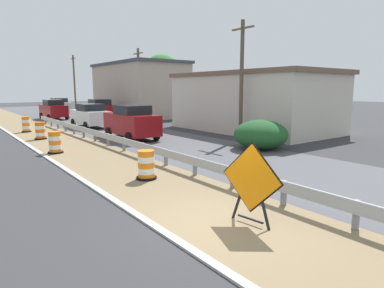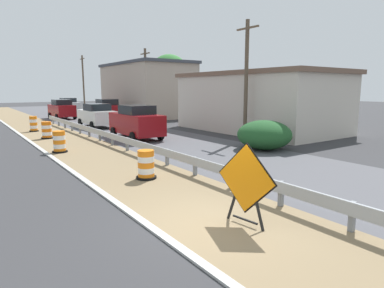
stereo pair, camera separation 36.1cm
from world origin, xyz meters
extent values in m
plane|color=#333335|center=(0.00, 0.00, 0.00)|extent=(160.00, 160.00, 0.00)
cube|color=#7F6B4C|center=(0.65, 0.00, 0.00)|extent=(3.69, 120.00, 0.01)
cube|color=#4C4C51|center=(5.79, 0.00, 0.00)|extent=(6.60, 120.00, 0.00)
cube|color=#ADADA8|center=(-1.30, 0.00, 0.00)|extent=(0.20, 120.00, 0.11)
cube|color=#999EA3|center=(2.24, -0.13, 0.55)|extent=(0.08, 54.31, 0.32)
cube|color=slate|center=(2.32, -2.14, 0.35)|extent=(0.12, 0.12, 0.70)
cube|color=slate|center=(2.32, -0.13, 0.35)|extent=(0.12, 0.12, 0.70)
cube|color=slate|center=(2.32, 1.88, 0.35)|extent=(0.12, 0.12, 0.70)
cube|color=slate|center=(2.32, 3.89, 0.35)|extent=(0.12, 0.12, 0.70)
cube|color=slate|center=(2.32, 5.90, 0.35)|extent=(0.12, 0.12, 0.70)
cube|color=slate|center=(2.32, 7.91, 0.35)|extent=(0.12, 0.12, 0.70)
cube|color=slate|center=(2.32, 9.93, 0.35)|extent=(0.12, 0.12, 0.70)
cube|color=slate|center=(2.32, 11.94, 0.35)|extent=(0.12, 0.12, 0.70)
cube|color=slate|center=(2.32, 13.95, 0.35)|extent=(0.12, 0.12, 0.70)
cube|color=slate|center=(2.32, 15.96, 0.35)|extent=(0.12, 0.12, 0.70)
cube|color=slate|center=(2.32, 17.97, 0.35)|extent=(0.12, 0.12, 0.70)
cube|color=slate|center=(2.32, 19.98, 0.35)|extent=(0.12, 0.12, 0.70)
cube|color=slate|center=(2.32, 21.99, 0.35)|extent=(0.12, 0.12, 0.70)
cube|color=slate|center=(2.32, 24.01, 0.35)|extent=(0.12, 0.12, 0.70)
cube|color=slate|center=(2.32, 26.02, 0.35)|extent=(0.12, 0.12, 0.70)
cube|color=black|center=(0.68, -0.83, 0.52)|extent=(0.10, 0.39, 1.06)
cube|color=black|center=(0.59, -0.14, 0.52)|extent=(0.10, 0.39, 1.06)
cube|color=black|center=(0.63, -0.48, 0.12)|extent=(0.14, 0.72, 0.04)
cube|color=orange|center=(0.61, -0.49, 1.13)|extent=(0.24, 1.59, 1.60)
cube|color=black|center=(0.63, -0.48, 1.13)|extent=(0.24, 1.68, 1.69)
cylinder|color=orange|center=(0.62, 4.51, 0.10)|extent=(0.59, 0.59, 0.21)
cylinder|color=white|center=(0.62, 4.51, 0.31)|extent=(0.59, 0.59, 0.21)
cylinder|color=orange|center=(0.62, 4.51, 0.52)|extent=(0.59, 0.59, 0.21)
cylinder|color=white|center=(0.62, 4.51, 0.72)|extent=(0.59, 0.59, 0.21)
cylinder|color=orange|center=(0.62, 4.51, 0.93)|extent=(0.59, 0.59, 0.21)
cylinder|color=black|center=(0.62, 4.51, 0.04)|extent=(0.73, 0.73, 0.08)
cylinder|color=orange|center=(-0.65, 11.46, 0.11)|extent=(0.59, 0.59, 0.22)
cylinder|color=white|center=(-0.65, 11.46, 0.33)|extent=(0.59, 0.59, 0.22)
cylinder|color=orange|center=(-0.65, 11.46, 0.54)|extent=(0.59, 0.59, 0.22)
cylinder|color=white|center=(-0.65, 11.46, 0.76)|extent=(0.59, 0.59, 0.22)
cylinder|color=orange|center=(-0.65, 11.46, 0.98)|extent=(0.59, 0.59, 0.22)
cylinder|color=black|center=(-0.65, 11.46, 0.04)|extent=(0.74, 0.74, 0.08)
cylinder|color=orange|center=(-0.13, 16.83, 0.11)|extent=(0.59, 0.59, 0.22)
cylinder|color=white|center=(-0.13, 16.83, 0.33)|extent=(0.59, 0.59, 0.22)
cylinder|color=orange|center=(-0.13, 16.83, 0.54)|extent=(0.59, 0.59, 0.22)
cylinder|color=white|center=(-0.13, 16.83, 0.76)|extent=(0.59, 0.59, 0.22)
cylinder|color=orange|center=(-0.13, 16.83, 0.98)|extent=(0.59, 0.59, 0.22)
cylinder|color=black|center=(-0.13, 16.83, 0.04)|extent=(0.74, 0.74, 0.08)
cylinder|color=orange|center=(-0.14, 21.20, 0.11)|extent=(0.53, 0.53, 0.23)
cylinder|color=white|center=(-0.14, 21.20, 0.34)|extent=(0.53, 0.53, 0.23)
cylinder|color=orange|center=(-0.14, 21.20, 0.57)|extent=(0.53, 0.53, 0.23)
cylinder|color=white|center=(-0.14, 21.20, 0.80)|extent=(0.53, 0.53, 0.23)
cylinder|color=orange|center=(-0.14, 21.20, 1.03)|extent=(0.53, 0.53, 0.23)
cylinder|color=black|center=(-0.14, 21.20, 0.04)|extent=(0.66, 0.66, 0.08)
cube|color=maroon|center=(4.64, 13.66, 0.95)|extent=(1.94, 4.74, 1.26)
cube|color=black|center=(4.64, 13.47, 1.86)|extent=(1.71, 2.19, 0.56)
cylinder|color=black|center=(3.74, 15.23, 0.32)|extent=(0.23, 0.64, 0.64)
cylinder|color=black|center=(5.60, 15.20, 0.32)|extent=(0.23, 0.64, 0.64)
cylinder|color=black|center=(3.69, 12.12, 0.32)|extent=(0.23, 0.64, 0.64)
cylinder|color=black|center=(5.55, 12.09, 0.32)|extent=(0.23, 0.64, 0.64)
cube|color=maroon|center=(7.90, 26.98, 0.95)|extent=(2.02, 4.73, 1.25)
cube|color=black|center=(7.91, 27.17, 1.85)|extent=(1.76, 2.20, 0.56)
cylinder|color=black|center=(8.80, 25.41, 0.32)|extent=(0.24, 0.65, 0.64)
cylinder|color=black|center=(6.92, 25.47, 0.32)|extent=(0.24, 0.65, 0.64)
cylinder|color=black|center=(8.89, 28.50, 0.32)|extent=(0.24, 0.65, 0.64)
cylinder|color=black|center=(7.01, 28.56, 0.32)|extent=(0.24, 0.65, 0.64)
cube|color=maroon|center=(4.36, 31.05, 0.90)|extent=(1.95, 4.19, 1.16)
cube|color=black|center=(4.36, 30.88, 1.76)|extent=(1.69, 1.96, 0.56)
cylinder|color=black|center=(3.41, 32.38, 0.32)|extent=(0.24, 0.65, 0.64)
cylinder|color=black|center=(5.21, 32.44, 0.32)|extent=(0.24, 0.65, 0.64)
cylinder|color=black|center=(3.51, 29.65, 0.32)|extent=(0.24, 0.65, 0.64)
cylinder|color=black|center=(5.31, 29.72, 0.32)|extent=(0.24, 0.65, 0.64)
cube|color=silver|center=(7.80, 41.16, 0.84)|extent=(1.92, 4.74, 1.04)
cube|color=black|center=(7.80, 41.35, 1.64)|extent=(1.71, 2.18, 0.56)
cylinder|color=black|center=(8.75, 39.61, 0.32)|extent=(0.22, 0.64, 0.64)
cylinder|color=black|center=(6.86, 39.59, 0.32)|extent=(0.22, 0.64, 0.64)
cylinder|color=black|center=(8.73, 42.72, 0.32)|extent=(0.22, 0.64, 0.64)
cylinder|color=black|center=(6.84, 42.71, 0.32)|extent=(0.22, 0.64, 0.64)
cube|color=silver|center=(4.80, 21.49, 0.85)|extent=(1.89, 4.62, 1.07)
cube|color=black|center=(4.80, 21.31, 1.67)|extent=(1.69, 2.13, 0.56)
cylinder|color=black|center=(3.86, 23.01, 0.32)|extent=(0.22, 0.64, 0.64)
cylinder|color=black|center=(5.73, 23.02, 0.32)|extent=(0.22, 0.64, 0.64)
cylinder|color=black|center=(3.88, 19.97, 0.32)|extent=(0.22, 0.64, 0.64)
cylinder|color=black|center=(5.74, 19.98, 0.32)|extent=(0.22, 0.64, 0.64)
cube|color=beige|center=(13.96, 11.92, 2.05)|extent=(6.56, 12.12, 4.11)
cube|color=brown|center=(13.96, 11.92, 4.26)|extent=(6.82, 12.60, 0.30)
cube|color=#AD9E8E|center=(13.51, 29.18, 2.89)|extent=(6.46, 12.05, 5.78)
cube|color=#3D424C|center=(13.51, 29.18, 5.93)|extent=(6.71, 12.53, 0.30)
cylinder|color=brown|center=(10.06, 9.26, 3.64)|extent=(0.24, 0.24, 7.28)
cube|color=brown|center=(10.06, 9.26, 6.78)|extent=(0.12, 1.80, 0.10)
cylinder|color=brown|center=(11.14, 24.73, 3.57)|extent=(0.24, 0.24, 7.13)
cube|color=brown|center=(11.14, 24.73, 6.63)|extent=(0.12, 1.80, 0.10)
cylinder|color=brown|center=(11.22, 45.18, 4.04)|extent=(0.24, 0.24, 8.07)
cube|color=brown|center=(11.22, 45.18, 7.57)|extent=(0.12, 1.80, 0.10)
ellipsoid|color=#1E4C23|center=(8.43, 6.12, 0.77)|extent=(2.85, 2.85, 1.55)
cylinder|color=#4C3D2D|center=(14.73, 26.04, 1.73)|extent=(0.36, 0.36, 3.46)
ellipsoid|color=#337533|center=(14.73, 26.04, 5.07)|extent=(4.03, 4.03, 3.63)
camera|label=1|loc=(-4.97, -5.63, 3.18)|focal=31.04mm
camera|label=2|loc=(-4.68, -5.84, 3.18)|focal=31.04mm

